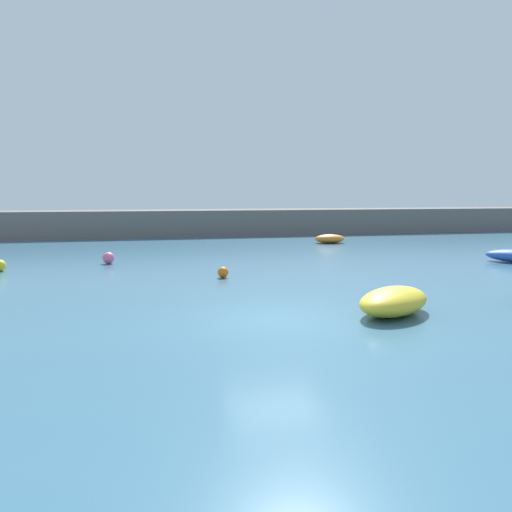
{
  "coord_description": "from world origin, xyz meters",
  "views": [
    {
      "loc": [
        -3.26,
        -12.39,
        3.28
      ],
      "look_at": [
        1.34,
        8.37,
        0.58
      ],
      "focal_mm": 35.0,
      "sensor_mm": 36.0,
      "label": 1
    }
  ],
  "objects_px": {
    "mooring_buoy_orange": "(223,272)",
    "mooring_buoy_pink": "(108,258)",
    "rowboat_blue_near": "(394,301)",
    "fishing_dinghy_green": "(330,239)",
    "mooring_buoy_yellow": "(0,265)"
  },
  "relations": [
    {
      "from": "mooring_buoy_orange",
      "to": "mooring_buoy_pink",
      "type": "height_order",
      "value": "mooring_buoy_pink"
    },
    {
      "from": "rowboat_blue_near",
      "to": "mooring_buoy_pink",
      "type": "bearing_deg",
      "value": 88.29
    },
    {
      "from": "fishing_dinghy_green",
      "to": "mooring_buoy_orange",
      "type": "bearing_deg",
      "value": 59.29
    },
    {
      "from": "mooring_buoy_orange",
      "to": "mooring_buoy_pink",
      "type": "distance_m",
      "value": 6.77
    },
    {
      "from": "mooring_buoy_yellow",
      "to": "mooring_buoy_pink",
      "type": "xyz_separation_m",
      "value": [
        4.3,
        1.36,
        0.02
      ]
    },
    {
      "from": "fishing_dinghy_green",
      "to": "mooring_buoy_orange",
      "type": "height_order",
      "value": "fishing_dinghy_green"
    },
    {
      "from": "fishing_dinghy_green",
      "to": "mooring_buoy_yellow",
      "type": "distance_m",
      "value": 19.56
    },
    {
      "from": "fishing_dinghy_green",
      "to": "mooring_buoy_yellow",
      "type": "xyz_separation_m",
      "value": [
        -17.78,
        -8.15,
        -0.04
      ]
    },
    {
      "from": "rowboat_blue_near",
      "to": "fishing_dinghy_green",
      "type": "relative_size",
      "value": 1.47
    },
    {
      "from": "mooring_buoy_pink",
      "to": "mooring_buoy_orange",
      "type": "bearing_deg",
      "value": -47.01
    },
    {
      "from": "rowboat_blue_near",
      "to": "mooring_buoy_yellow",
      "type": "relative_size",
      "value": 6.09
    },
    {
      "from": "mooring_buoy_yellow",
      "to": "mooring_buoy_pink",
      "type": "relative_size",
      "value": 0.92
    },
    {
      "from": "rowboat_blue_near",
      "to": "mooring_buoy_pink",
      "type": "distance_m",
      "value": 14.39
    },
    {
      "from": "rowboat_blue_near",
      "to": "mooring_buoy_orange",
      "type": "bearing_deg",
      "value": 81.16
    },
    {
      "from": "rowboat_blue_near",
      "to": "fishing_dinghy_green",
      "type": "distance_m",
      "value": 19.33
    }
  ]
}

